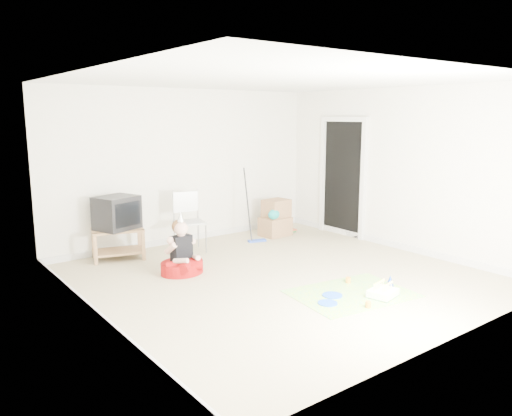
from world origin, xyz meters
TOP-DOWN VIEW (x-y plane):
  - ground at (0.00, 0.00)m, footprint 5.00×5.00m
  - doorway_recess at (2.48, 1.20)m, footprint 0.02×0.90m
  - tv_stand at (-1.41, 2.13)m, footprint 0.85×0.66m
  - crt_tv at (-1.41, 2.13)m, footprint 0.71×0.65m
  - folding_chair at (-0.32, 1.86)m, footprint 0.52×0.50m
  - cardboard_boxes at (1.45, 1.87)m, footprint 0.56×0.45m
  - floor_mop at (0.90, 1.70)m, footprint 0.33×0.41m
  - book_pile at (1.85, 1.96)m, footprint 0.22×0.27m
  - seated_woman at (-0.99, 0.93)m, footprint 0.67×0.67m
  - party_mat at (0.28, -1.05)m, footprint 1.56×1.22m
  - birthday_cake at (0.49, -1.35)m, footprint 0.39×0.34m
  - blue_plate_near at (0.03, -0.97)m, footprint 0.33×0.33m
  - blue_plate_far at (-0.20, -1.11)m, footprint 0.25×0.25m
  - orange_cup_near at (0.54, -0.75)m, footprint 0.08×0.08m
  - orange_cup_far at (0.08, -1.48)m, footprint 0.07×0.07m
  - blue_party_hat at (0.86, -1.17)m, footprint 0.14×0.14m

SIDE VIEW (x-z plane):
  - ground at x=0.00m, z-range 0.00..0.00m
  - party_mat at x=0.28m, z-range 0.00..0.01m
  - blue_plate_far at x=-0.20m, z-range 0.01..0.02m
  - blue_plate_near at x=0.03m, z-range 0.01..0.02m
  - book_pile at x=1.85m, z-range 0.00..0.05m
  - orange_cup_far at x=0.08m, z-range 0.01..0.08m
  - orange_cup_near at x=0.54m, z-range 0.01..0.08m
  - birthday_cake at x=0.49m, z-range -0.03..0.12m
  - blue_party_hat at x=0.86m, z-range 0.01..0.15m
  - seated_woman at x=-0.99m, z-range -0.25..0.63m
  - floor_mop at x=0.90m, z-range -0.37..0.89m
  - tv_stand at x=-1.41m, z-range 0.04..0.51m
  - cardboard_boxes at x=1.45m, z-range -0.01..0.64m
  - folding_chair at x=-0.32m, z-range -0.01..0.97m
  - crt_tv at x=-1.41m, z-range 0.47..0.97m
  - doorway_recess at x=2.48m, z-range 0.00..2.05m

